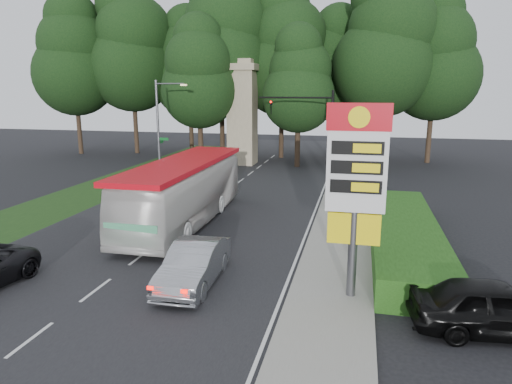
% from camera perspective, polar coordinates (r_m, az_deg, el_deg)
% --- Properties ---
extents(ground, '(120.00, 120.00, 0.00)m').
position_cam_1_polar(ground, '(17.87, -20.22, -12.15)').
color(ground, black).
rests_on(ground, ground).
extents(road_surface, '(14.00, 80.00, 0.02)m').
position_cam_1_polar(road_surface, '(28.03, -6.91, -2.38)').
color(road_surface, black).
rests_on(road_surface, ground).
extents(sidewalk_right, '(3.00, 80.00, 0.12)m').
position_cam_1_polar(sidewalk_right, '(26.45, 10.73, -3.33)').
color(sidewalk_right, gray).
rests_on(sidewalk_right, ground).
extents(grass_verge_left, '(5.00, 50.00, 0.02)m').
position_cam_1_polar(grass_verge_left, '(37.32, -17.63, 0.91)').
color(grass_verge_left, '#193814').
rests_on(grass_verge_left, ground).
extents(hedge, '(3.00, 14.00, 1.20)m').
position_cam_1_polar(hedge, '(22.56, 18.02, -5.13)').
color(hedge, '#1D4712').
rests_on(hedge, ground).
extents(gas_station_pylon, '(2.10, 0.45, 6.85)m').
position_cam_1_polar(gas_station_pylon, '(15.69, 12.43, 2.02)').
color(gas_station_pylon, '#59595E').
rests_on(gas_station_pylon, ground).
extents(traffic_signal_mast, '(6.10, 0.35, 7.20)m').
position_cam_1_polar(traffic_signal_mast, '(37.69, 7.46, 8.68)').
color(traffic_signal_mast, black).
rests_on(traffic_signal_mast, ground).
extents(streetlight_signs, '(2.75, 0.98, 8.00)m').
position_cam_1_polar(streetlight_signs, '(39.09, -11.87, 8.32)').
color(streetlight_signs, '#59595E').
rests_on(streetlight_signs, ground).
extents(monument, '(3.00, 3.00, 10.05)m').
position_cam_1_polar(monument, '(44.92, -1.71, 9.98)').
color(monument, gray).
rests_on(monument, ground).
extents(tree_far_west, '(8.96, 8.96, 17.60)m').
position_cam_1_polar(tree_far_west, '(56.08, -21.88, 15.36)').
color(tree_far_west, '#2D2116').
rests_on(tree_far_west, ground).
extents(tree_west_mid, '(9.80, 9.80, 19.25)m').
position_cam_1_polar(tree_west_mid, '(54.80, -15.33, 16.94)').
color(tree_west_mid, '#2D2116').
rests_on(tree_west_mid, ground).
extents(tree_west_near, '(8.40, 8.40, 16.50)m').
position_cam_1_polar(tree_west_near, '(54.05, -8.35, 15.53)').
color(tree_west_near, '#2D2116').
rests_on(tree_west_near, ground).
extents(tree_center_left, '(10.08, 10.08, 19.80)m').
position_cam_1_polar(tree_center_left, '(48.80, -4.43, 18.30)').
color(tree_center_left, '#2D2116').
rests_on(tree_center_left, ground).
extents(tree_center_right, '(9.24, 9.24, 18.15)m').
position_cam_1_polar(tree_center_right, '(49.27, 3.31, 17.09)').
color(tree_center_right, '#2D2116').
rests_on(tree_center_right, ground).
extents(tree_east_near, '(8.12, 8.12, 15.95)m').
position_cam_1_polar(tree_east_near, '(50.59, 9.48, 15.31)').
color(tree_east_near, '#2D2116').
rests_on(tree_east_near, ground).
extents(tree_east_mid, '(9.52, 9.52, 18.70)m').
position_cam_1_polar(tree_east_mid, '(46.64, 15.66, 17.32)').
color(tree_east_mid, '#2D2116').
rests_on(tree_east_mid, ground).
extents(tree_far_east, '(8.68, 8.68, 17.05)m').
position_cam_1_polar(tree_far_east, '(48.99, 21.55, 15.50)').
color(tree_far_east, '#2D2116').
rests_on(tree_far_east, ground).
extents(tree_monument_left, '(7.28, 7.28, 14.30)m').
position_cam_1_polar(tree_monument_left, '(45.11, -7.15, 14.44)').
color(tree_monument_left, '#2D2116').
rests_on(tree_monument_left, ground).
extents(tree_monument_right, '(6.72, 6.72, 13.20)m').
position_cam_1_polar(tree_monument_right, '(43.32, 5.36, 13.67)').
color(tree_monument_right, '#2D2116').
rests_on(tree_monument_right, ground).
extents(transit_bus, '(3.04, 12.51, 3.48)m').
position_cam_1_polar(transit_bus, '(25.35, -8.99, -0.04)').
color(transit_bus, white).
rests_on(transit_bus, ground).
extents(sedan_silver, '(1.87, 4.92, 1.60)m').
position_cam_1_polar(sedan_silver, '(17.64, -7.79, -8.94)').
color(sedan_silver, '#9C9EA4').
rests_on(sedan_silver, ground).
extents(parked_car_black, '(5.17, 2.52, 1.70)m').
position_cam_1_polar(parked_car_black, '(15.93, 27.75, -12.66)').
color(parked_car_black, black).
rests_on(parked_car_black, ground).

